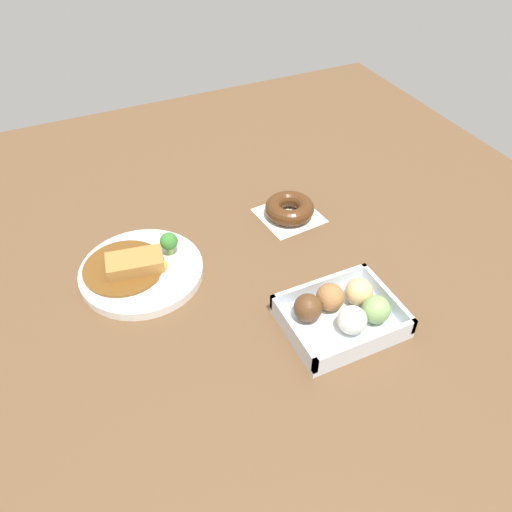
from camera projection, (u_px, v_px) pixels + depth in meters
name	position (u px, v px, depth m)	size (l,w,h in m)	color
ground_plane	(236.00, 283.00, 0.97)	(1.60, 1.60, 0.00)	brown
curry_plate	(140.00, 269.00, 0.97)	(0.23, 0.23, 0.07)	white
donut_box	(343.00, 312.00, 0.88)	(0.19, 0.15, 0.06)	silver
chocolate_ring_donut	(289.00, 209.00, 1.11)	(0.13, 0.13, 0.04)	white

